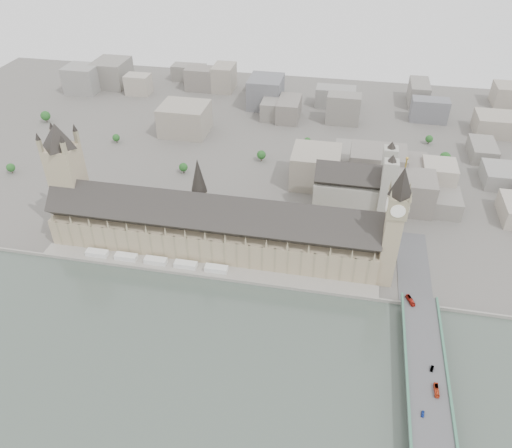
% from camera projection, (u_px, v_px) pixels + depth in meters
% --- Properties ---
extents(ground, '(900.00, 900.00, 0.00)m').
position_uv_depth(ground, '(207.00, 265.00, 398.47)').
color(ground, '#595651').
rests_on(ground, ground).
extents(embankment_wall, '(600.00, 1.50, 3.00)m').
position_uv_depth(embankment_wall, '(201.00, 276.00, 385.66)').
color(embankment_wall, gray).
rests_on(embankment_wall, ground).
extents(river_terrace, '(270.00, 15.00, 2.00)m').
position_uv_depth(river_terrace, '(204.00, 270.00, 391.92)').
color(river_terrace, gray).
rests_on(river_terrace, ground).
extents(terrace_tents, '(118.00, 7.00, 4.00)m').
position_uv_depth(terrace_tents, '(155.00, 261.00, 396.83)').
color(terrace_tents, silver).
rests_on(terrace_tents, river_terrace).
extents(palace_of_westminster, '(265.00, 40.73, 55.44)m').
position_uv_depth(palace_of_westminster, '(212.00, 228.00, 400.83)').
color(palace_of_westminster, '#9C8669').
rests_on(palace_of_westminster, ground).
extents(elizabeth_tower, '(17.00, 17.00, 107.50)m').
position_uv_depth(elizabeth_tower, '(395.00, 220.00, 349.16)').
color(elizabeth_tower, '#9C8669').
rests_on(elizabeth_tower, ground).
extents(victoria_tower, '(30.00, 30.00, 100.00)m').
position_uv_depth(victoria_tower, '(67.00, 174.00, 405.92)').
color(victoria_tower, '#9C8669').
rests_on(victoria_tower, ground).
extents(central_tower, '(13.00, 13.00, 48.00)m').
position_uv_depth(central_tower, '(199.00, 185.00, 386.78)').
color(central_tower, gray).
rests_on(central_tower, ground).
extents(westminster_bridge, '(25.00, 325.00, 10.25)m').
position_uv_depth(westminster_bridge, '(426.00, 385.00, 300.49)').
color(westminster_bridge, '#474749').
rests_on(westminster_bridge, ground).
extents(westminster_abbey, '(68.00, 36.00, 64.00)m').
position_uv_depth(westminster_abbey, '(355.00, 191.00, 441.92)').
color(westminster_abbey, gray).
rests_on(westminster_abbey, ground).
extents(city_skyline_inland, '(720.00, 360.00, 38.00)m').
position_uv_depth(city_skyline_inland, '(263.00, 119.00, 582.14)').
color(city_skyline_inland, gray).
rests_on(city_skyline_inland, ground).
extents(park_trees, '(110.00, 30.00, 15.00)m').
position_uv_depth(park_trees, '(214.00, 214.00, 443.35)').
color(park_trees, '#1D4E1C').
rests_on(park_trees, ground).
extents(red_bus_north, '(6.28, 10.77, 2.96)m').
position_uv_depth(red_bus_north, '(410.00, 300.00, 349.88)').
color(red_bus_north, '#A51D12').
rests_on(red_bus_north, westminster_bridge).
extents(red_bus_south, '(2.38, 9.70, 2.69)m').
position_uv_depth(red_bus_south, '(436.00, 390.00, 290.24)').
color(red_bus_south, red).
rests_on(red_bus_south, westminster_bridge).
extents(car_blue, '(2.27, 4.38, 1.43)m').
position_uv_depth(car_blue, '(423.00, 414.00, 278.42)').
color(car_blue, navy).
rests_on(car_blue, westminster_bridge).
extents(car_silver, '(2.83, 4.99, 1.56)m').
position_uv_depth(car_silver, '(432.00, 368.00, 303.41)').
color(car_silver, gray).
rests_on(car_silver, westminster_bridge).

